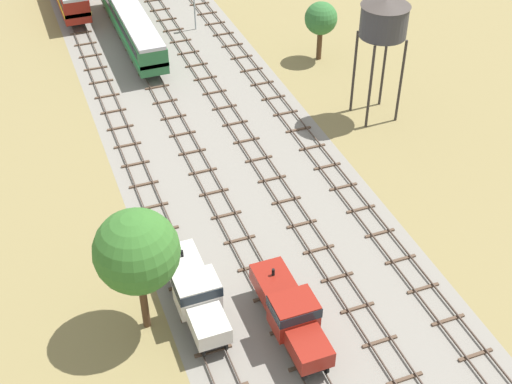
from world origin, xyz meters
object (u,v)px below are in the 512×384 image
water_tower (384,20)px  signal_post_nearest (194,3)px  shunter_loco_left_nearest (291,312)px  shunter_loco_far_left_near (195,291)px  passenger_coach_left_mid (129,18)px

water_tower → signal_post_nearest: bearing=113.0°
signal_post_nearest → water_tower: bearing=-67.0°
shunter_loco_left_nearest → water_tower: water_tower is taller
shunter_loco_far_left_near → passenger_coach_left_mid: (4.96, 40.88, 0.60)m
water_tower → shunter_loco_far_left_near: bearing=-141.9°
shunter_loco_far_left_near → water_tower: bearing=38.1°
shunter_loco_far_left_near → water_tower: 29.36m
shunter_loco_far_left_near → passenger_coach_left_mid: bearing=83.1°
passenger_coach_left_mid → signal_post_nearest: 7.46m
signal_post_nearest → shunter_loco_far_left_near: bearing=-106.8°
passenger_coach_left_mid → signal_post_nearest: (7.44, 0.14, 0.48)m
water_tower → signal_post_nearest: size_ratio=2.31×
shunter_loco_left_nearest → shunter_loco_far_left_near: bearing=142.9°
shunter_loco_far_left_near → signal_post_nearest: signal_post_nearest is taller
shunter_loco_far_left_near → passenger_coach_left_mid: 41.18m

